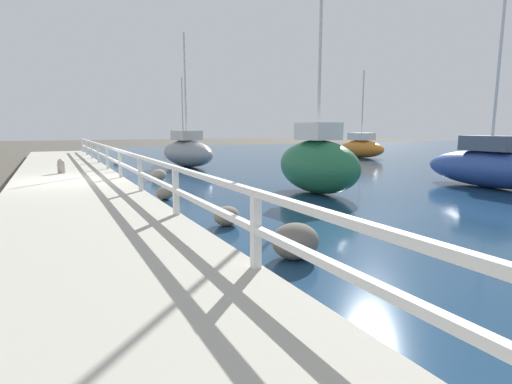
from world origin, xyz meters
TOP-DOWN VIEW (x-y plane):
  - ground_plane at (0.00, 0.00)m, footprint 120.00×120.00m
  - dock_walkway at (0.00, 0.00)m, footprint 3.29×36.00m
  - railing at (1.55, 0.00)m, footprint 0.10×32.50m
  - boulder_mid_strip at (2.66, -8.84)m, footprint 0.72×0.65m
  - boulder_downstream at (2.56, -6.49)m, footprint 0.52×0.47m
  - boulder_far_strip at (2.79, 9.60)m, footprint 0.39×0.35m
  - boulder_water_edge at (2.22, -2.98)m, footprint 0.47×0.42m
  - boulder_upstream at (3.05, 1.09)m, footprint 0.57×0.51m
  - mooring_bollard at (-0.16, 2.24)m, footprint 0.25×0.25m
  - sailboat_blue at (12.30, -5.58)m, footprint 1.76×4.74m
  - sailboat_white at (8.08, 14.34)m, footprint 2.52×5.89m
  - sailboat_orange at (18.11, 7.02)m, footprint 1.50×4.25m
  - sailboat_gray at (5.72, 6.03)m, footprint 2.13×4.97m
  - sailboat_green at (6.55, -4.00)m, footprint 1.64×3.33m

SIDE VIEW (x-z plane):
  - ground_plane at x=0.00m, z-range 0.00..0.00m
  - boulder_far_strip at x=2.79m, z-range 0.00..0.30m
  - dock_walkway at x=0.00m, z-range 0.00..0.32m
  - boulder_water_edge at x=2.22m, z-range 0.00..0.35m
  - boulder_downstream at x=2.56m, z-range 0.00..0.39m
  - boulder_upstream at x=3.05m, z-range 0.00..0.43m
  - boulder_mid_strip at x=2.66m, z-range 0.00..0.54m
  - sailboat_white at x=8.08m, z-range -2.16..3.31m
  - mooring_bollard at x=-0.16m, z-range 0.32..0.84m
  - sailboat_orange at x=18.11m, z-range -2.15..3.52m
  - sailboat_blue at x=12.30m, z-range -2.58..3.97m
  - sailboat_gray at x=5.72m, z-range -2.51..4.02m
  - sailboat_green at x=6.55m, z-range -2.66..4.44m
  - railing at x=1.55m, z-range 0.50..1.41m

